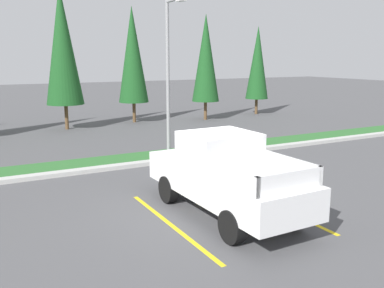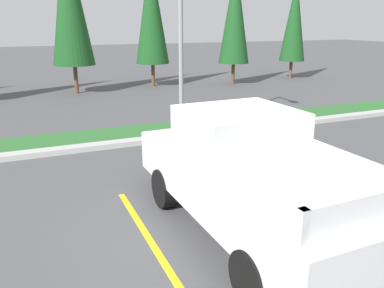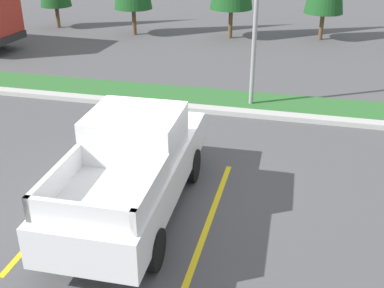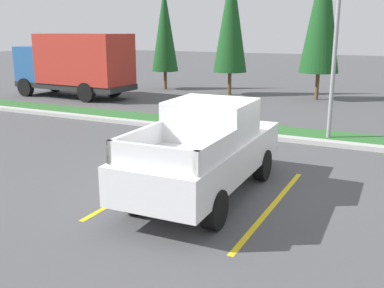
% 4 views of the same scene
% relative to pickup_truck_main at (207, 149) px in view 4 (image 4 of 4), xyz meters
% --- Properties ---
extents(ground_plane, '(120.00, 120.00, 0.00)m').
position_rel_pickup_truck_main_xyz_m(ground_plane, '(0.12, 0.71, -1.04)').
color(ground_plane, '#4C4C4F').
extents(parking_line_near, '(0.12, 4.80, 0.01)m').
position_rel_pickup_truck_main_xyz_m(parking_line_near, '(-1.55, -0.05, -1.04)').
color(parking_line_near, yellow).
rests_on(parking_line_near, ground).
extents(parking_line_far, '(0.12, 4.80, 0.01)m').
position_rel_pickup_truck_main_xyz_m(parking_line_far, '(1.55, -0.05, -1.04)').
color(parking_line_far, yellow).
rests_on(parking_line_far, ground).
extents(curb_strip, '(56.00, 0.40, 0.15)m').
position_rel_pickup_truck_main_xyz_m(curb_strip, '(0.12, 5.71, -0.97)').
color(curb_strip, '#B2B2AD').
rests_on(curb_strip, ground).
extents(grass_median, '(56.00, 1.80, 0.06)m').
position_rel_pickup_truck_main_xyz_m(grass_median, '(0.12, 6.81, -1.01)').
color(grass_median, '#2D662D').
rests_on(grass_median, ground).
extents(pickup_truck_main, '(2.07, 5.27, 2.10)m').
position_rel_pickup_truck_main_xyz_m(pickup_truck_main, '(0.00, 0.00, 0.00)').
color(pickup_truck_main, black).
rests_on(pickup_truck_main, ground).
extents(cargo_truck_distant, '(6.89, 2.72, 3.40)m').
position_rel_pickup_truck_main_xyz_m(cargo_truck_distant, '(-12.61, 10.45, 0.81)').
color(cargo_truck_distant, black).
rests_on(cargo_truck_distant, ground).
extents(street_light, '(0.24, 1.49, 6.18)m').
position_rel_pickup_truck_main_xyz_m(street_light, '(1.52, 6.44, 2.59)').
color(street_light, gray).
rests_on(street_light, ground).
extents(cypress_tree_leftmost, '(1.62, 1.62, 6.21)m').
position_rel_pickup_truck_main_xyz_m(cypress_tree_leftmost, '(-9.98, 15.64, 2.62)').
color(cypress_tree_leftmost, brown).
rests_on(cypress_tree_leftmost, ground).
extents(cypress_tree_left_inner, '(1.87, 1.87, 7.19)m').
position_rel_pickup_truck_main_xyz_m(cypress_tree_left_inner, '(-5.46, 15.05, 3.19)').
color(cypress_tree_left_inner, brown).
rests_on(cypress_tree_left_inner, ground).
extents(cypress_tree_center, '(2.04, 2.04, 7.86)m').
position_rel_pickup_truck_main_xyz_m(cypress_tree_center, '(-0.65, 15.48, 3.59)').
color(cypress_tree_center, brown).
rests_on(cypress_tree_center, ground).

